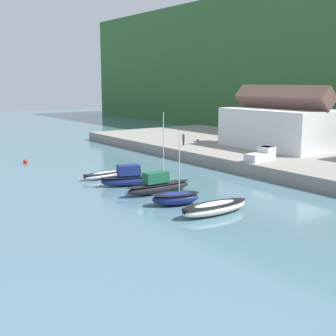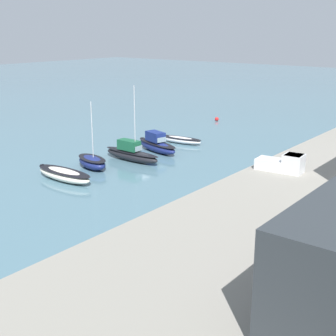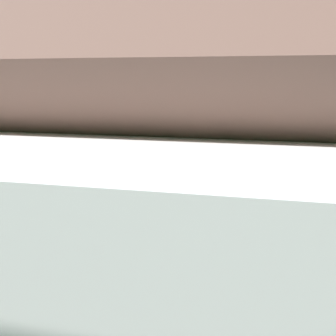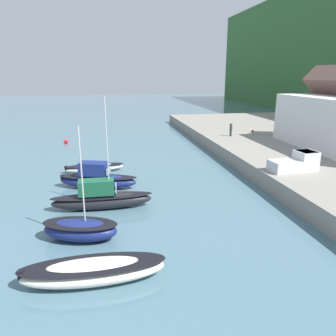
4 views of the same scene
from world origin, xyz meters
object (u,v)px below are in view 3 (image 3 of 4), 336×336
Objects in this scene: moored_boat_2 at (128,168)px; pickup_truck_0 at (50,202)px; moored_boat_3 at (86,165)px; moored_boat_0 at (243,177)px; moored_boat_4 at (39,165)px; moored_boat_1 at (182,170)px.

moored_boat_2 reaches higher than pickup_truck_0.
pickup_truck_0 is at bearing 96.99° from moored_boat_2.
moored_boat_2 is 1.18× the size of moored_boat_3.
moored_boat_0 is 0.88× the size of moored_boat_4.
moored_boat_1 is at bearing -179.94° from moored_boat_4.
moored_boat_2 is 10.26m from moored_boat_4.
moored_boat_1 is at bearing -0.63° from moored_boat_0.
moored_boat_0 is 0.86× the size of moored_boat_1.
moored_boat_3 is at bearing -168.81° from moored_boat_4.
moored_boat_3 is 0.99× the size of moored_boat_4.
pickup_truck_0 reaches higher than moored_boat_1.
moored_boat_3 is at bearing -13.79° from moored_boat_2.
moored_boat_2 is 5.41m from moored_boat_3.
moored_boat_0 is at bearing -159.15° from moored_boat_1.
moored_boat_3 is (16.50, -0.44, 0.27)m from moored_boat_0.
moored_boat_4 reaches higher than moored_boat_0.
pickup_truck_0 is (9.18, 19.98, 2.06)m from moored_boat_0.
moored_boat_1 is 0.87× the size of moored_boat_2.
moored_boat_3 is 5.12m from moored_boat_4.
moored_boat_1 is 1.66× the size of pickup_truck_0.
moored_boat_1 is at bearing -168.51° from moored_boat_3.
moored_boat_3 is 21.77m from pickup_truck_0.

